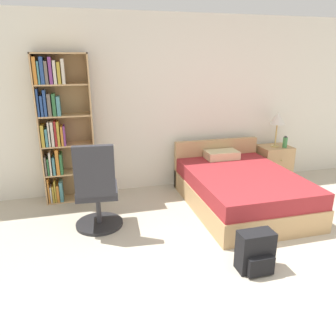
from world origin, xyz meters
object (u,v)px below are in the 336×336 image
object	(u,v)px
nightstand	(273,163)
bookshelf	(59,128)
water_bottle	(285,142)
office_chair	(97,193)
table_lamp	(278,119)
bed	(239,188)
backpack_black	(256,252)

from	to	relation	value
nightstand	bookshelf	bearing A→B (deg)	178.87
bookshelf	nightstand	bearing A→B (deg)	-1.13
nightstand	water_bottle	size ratio (longest dim) A/B	3.18
office_chair	table_lamp	xyz separation A→B (m)	(2.94, 0.94, 0.57)
bookshelf	water_bottle	bearing A→B (deg)	-2.82
bed	water_bottle	distance (m)	1.36
bed	office_chair	xyz separation A→B (m)	(-1.95, -0.19, 0.22)
table_lamp	bed	bearing A→B (deg)	-142.95
bookshelf	office_chair	distance (m)	1.25
bed	water_bottle	bearing A→B (deg)	30.55
table_lamp	bookshelf	bearing A→B (deg)	178.66
water_bottle	backpack_black	size ratio (longest dim) A/B	0.46
bed	backpack_black	distance (m)	1.51
bed	office_chair	bearing A→B (deg)	-174.37
water_bottle	office_chair	bearing A→B (deg)	-164.53
bookshelf	water_bottle	distance (m)	3.49
table_lamp	water_bottle	distance (m)	0.40
nightstand	backpack_black	size ratio (longest dim) A/B	1.47
bed	nightstand	distance (m)	1.26
bookshelf	bed	xyz separation A→B (m)	(2.36, -0.83, -0.81)
nightstand	office_chair	bearing A→B (deg)	-162.16
office_chair	bed	bearing A→B (deg)	5.63
bookshelf	bed	world-z (taller)	bookshelf
backpack_black	office_chair	bearing A→B (deg)	139.23
nightstand	backpack_black	world-z (taller)	nightstand
office_chair	table_lamp	distance (m)	3.14
bookshelf	office_chair	bearing A→B (deg)	-68.31
office_chair	backpack_black	bearing A→B (deg)	-40.77
bed	backpack_black	bearing A→B (deg)	-110.80
bed	table_lamp	bearing A→B (deg)	37.05
bed	backpack_black	size ratio (longest dim) A/B	4.70
office_chair	bookshelf	bearing A→B (deg)	111.69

